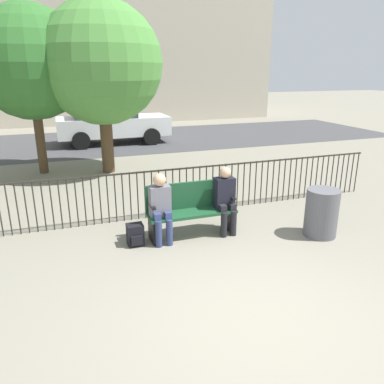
{
  "coord_description": "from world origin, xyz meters",
  "views": [
    {
      "loc": [
        -1.98,
        -3.25,
        2.76
      ],
      "look_at": [
        0.0,
        2.37,
        0.8
      ],
      "focal_mm": 35.0,
      "sensor_mm": 36.0,
      "label": 1
    }
  ],
  "objects_px": {
    "seated_person_0": "(161,204)",
    "tree_0": "(101,64)",
    "parked_car_0": "(111,122)",
    "seated_person_1": "(225,197)",
    "tree_2": "(31,63)",
    "park_bench": "(191,208)",
    "backpack": "(135,235)",
    "trash_bin": "(321,213)"
  },
  "relations": [
    {
      "from": "seated_person_1",
      "to": "backpack",
      "type": "height_order",
      "value": "seated_person_1"
    },
    {
      "from": "park_bench",
      "to": "tree_2",
      "type": "height_order",
      "value": "tree_2"
    },
    {
      "from": "trash_bin",
      "to": "tree_0",
      "type": "bearing_deg",
      "value": 117.56
    },
    {
      "from": "park_bench",
      "to": "backpack",
      "type": "height_order",
      "value": "park_bench"
    },
    {
      "from": "tree_2",
      "to": "trash_bin",
      "type": "relative_size",
      "value": 5.27
    },
    {
      "from": "seated_person_1",
      "to": "tree_2",
      "type": "relative_size",
      "value": 0.27
    },
    {
      "from": "seated_person_0",
      "to": "backpack",
      "type": "xyz_separation_m",
      "value": [
        -0.43,
        0.03,
        -0.49
      ]
    },
    {
      "from": "seated_person_0",
      "to": "backpack",
      "type": "distance_m",
      "value": 0.66
    },
    {
      "from": "park_bench",
      "to": "tree_0",
      "type": "height_order",
      "value": "tree_0"
    },
    {
      "from": "seated_person_0",
      "to": "trash_bin",
      "type": "bearing_deg",
      "value": -13.96
    },
    {
      "from": "trash_bin",
      "to": "park_bench",
      "type": "bearing_deg",
      "value": 159.43
    },
    {
      "from": "park_bench",
      "to": "backpack",
      "type": "relative_size",
      "value": 4.32
    },
    {
      "from": "seated_person_1",
      "to": "tree_2",
      "type": "xyz_separation_m",
      "value": [
        -3.11,
        5.39,
        2.25
      ]
    },
    {
      "from": "seated_person_1",
      "to": "tree_0",
      "type": "height_order",
      "value": "tree_0"
    },
    {
      "from": "parked_car_0",
      "to": "trash_bin",
      "type": "bearing_deg",
      "value": -77.41
    },
    {
      "from": "tree_0",
      "to": "parked_car_0",
      "type": "height_order",
      "value": "tree_0"
    },
    {
      "from": "park_bench",
      "to": "trash_bin",
      "type": "distance_m",
      "value": 2.26
    },
    {
      "from": "tree_0",
      "to": "tree_2",
      "type": "bearing_deg",
      "value": 164.05
    },
    {
      "from": "park_bench",
      "to": "tree_0",
      "type": "relative_size",
      "value": 0.34
    },
    {
      "from": "backpack",
      "to": "tree_2",
      "type": "distance_m",
      "value": 6.21
    },
    {
      "from": "seated_person_0",
      "to": "tree_2",
      "type": "distance_m",
      "value": 6.16
    },
    {
      "from": "seated_person_1",
      "to": "parked_car_0",
      "type": "bearing_deg",
      "value": 94.27
    },
    {
      "from": "seated_person_1",
      "to": "backpack",
      "type": "xyz_separation_m",
      "value": [
        -1.59,
        0.03,
        -0.49
      ]
    },
    {
      "from": "park_bench",
      "to": "parked_car_0",
      "type": "bearing_deg",
      "value": 90.6
    },
    {
      "from": "tree_0",
      "to": "seated_person_0",
      "type": "bearing_deg",
      "value": -87.31
    },
    {
      "from": "seated_person_0",
      "to": "parked_car_0",
      "type": "bearing_deg",
      "value": 87.11
    },
    {
      "from": "tree_0",
      "to": "tree_2",
      "type": "relative_size",
      "value": 1.03
    },
    {
      "from": "tree_2",
      "to": "parked_car_0",
      "type": "height_order",
      "value": "tree_2"
    },
    {
      "from": "seated_person_1",
      "to": "backpack",
      "type": "distance_m",
      "value": 1.66
    },
    {
      "from": "backpack",
      "to": "trash_bin",
      "type": "height_order",
      "value": "trash_bin"
    },
    {
      "from": "park_bench",
      "to": "seated_person_0",
      "type": "height_order",
      "value": "seated_person_0"
    },
    {
      "from": "seated_person_0",
      "to": "tree_0",
      "type": "xyz_separation_m",
      "value": [
        -0.23,
        4.9,
        2.24
      ]
    },
    {
      "from": "trash_bin",
      "to": "seated_person_0",
      "type": "bearing_deg",
      "value": 166.04
    },
    {
      "from": "seated_person_0",
      "to": "tree_0",
      "type": "relative_size",
      "value": 0.26
    },
    {
      "from": "seated_person_0",
      "to": "tree_2",
      "type": "xyz_separation_m",
      "value": [
        -1.96,
        5.39,
        2.25
      ]
    },
    {
      "from": "seated_person_0",
      "to": "seated_person_1",
      "type": "xyz_separation_m",
      "value": [
        1.15,
        0.0,
        -0.0
      ]
    },
    {
      "from": "seated_person_1",
      "to": "tree_0",
      "type": "xyz_separation_m",
      "value": [
        -1.38,
        4.9,
        2.24
      ]
    },
    {
      "from": "seated_person_0",
      "to": "backpack",
      "type": "height_order",
      "value": "seated_person_0"
    },
    {
      "from": "seated_person_1",
      "to": "seated_person_0",
      "type": "bearing_deg",
      "value": -179.97
    },
    {
      "from": "tree_2",
      "to": "parked_car_0",
      "type": "relative_size",
      "value": 1.04
    },
    {
      "from": "backpack",
      "to": "trash_bin",
      "type": "xyz_separation_m",
      "value": [
        3.11,
        -0.7,
        0.24
      ]
    },
    {
      "from": "backpack",
      "to": "tree_2",
      "type": "relative_size",
      "value": 0.08
    }
  ]
}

